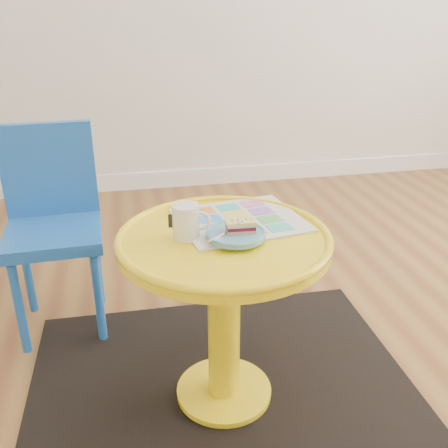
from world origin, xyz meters
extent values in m
plane|color=brown|center=(0.00, 0.00, 0.00)|extent=(4.00, 4.00, 0.00)
cube|color=white|center=(0.00, 1.99, 0.06)|extent=(4.00, 0.02, 0.12)
cube|color=black|center=(-0.78, -0.11, 0.00)|extent=(1.32, 1.12, 0.01)
cylinder|color=yellow|center=(-0.78, -0.11, 0.01)|extent=(0.32, 0.32, 0.03)
cylinder|color=yellow|center=(-0.78, -0.11, 0.29)|extent=(0.10, 0.10, 0.53)
cylinder|color=yellow|center=(-0.78, -0.11, 0.57)|extent=(0.62, 0.62, 0.03)
cylinder|color=blue|center=(-1.47, 0.27, 0.18)|extent=(0.03, 0.03, 0.37)
cylinder|color=blue|center=(-1.18, 0.28, 0.18)|extent=(0.03, 0.03, 0.37)
cylinder|color=blue|center=(-1.48, 0.55, 0.18)|extent=(0.03, 0.03, 0.37)
cylinder|color=blue|center=(-1.20, 0.56, 0.18)|extent=(0.03, 0.03, 0.37)
cube|color=blue|center=(-1.33, 0.42, 0.41)|extent=(0.37, 0.37, 0.05)
cube|color=blue|center=(-1.34, 0.57, 0.61)|extent=(0.35, 0.05, 0.37)
cube|color=silver|center=(-0.71, -0.01, 0.59)|extent=(0.42, 0.37, 0.01)
cylinder|color=white|center=(-0.89, -0.09, 0.64)|extent=(0.08, 0.08, 0.10)
torus|color=white|center=(-0.85, -0.11, 0.65)|extent=(0.06, 0.03, 0.06)
cylinder|color=#D1B78C|center=(-0.89, -0.09, 0.69)|extent=(0.07, 0.07, 0.01)
cylinder|color=#5B9AC1|center=(-0.76, -0.14, 0.60)|extent=(0.07, 0.07, 0.01)
cylinder|color=#5B9AC1|center=(-0.76, -0.14, 0.61)|extent=(0.17, 0.17, 0.01)
cube|color=#D3BC8C|center=(-0.74, -0.14, 0.62)|extent=(0.08, 0.06, 0.01)
cube|color=maroon|center=(-0.74, -0.14, 0.63)|extent=(0.08, 0.06, 0.01)
cube|color=#EADB8C|center=(-0.74, -0.14, 0.64)|extent=(0.08, 0.06, 0.01)
cube|color=silver|center=(-0.80, -0.16, 0.62)|extent=(0.10, 0.08, 0.00)
cube|color=silver|center=(-0.75, -0.11, 0.62)|extent=(0.04, 0.04, 0.00)
camera|label=1|loc=(-1.05, -1.38, 1.21)|focal=40.00mm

